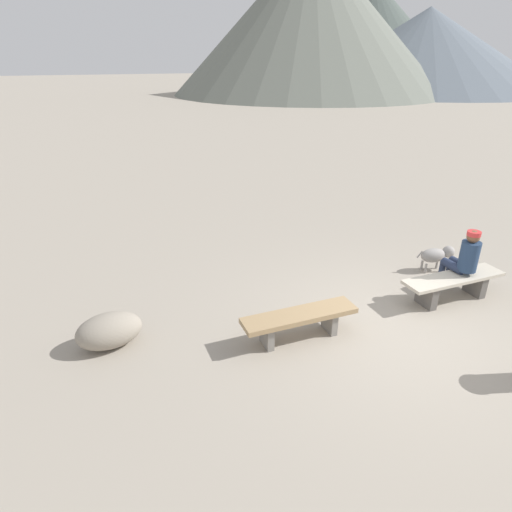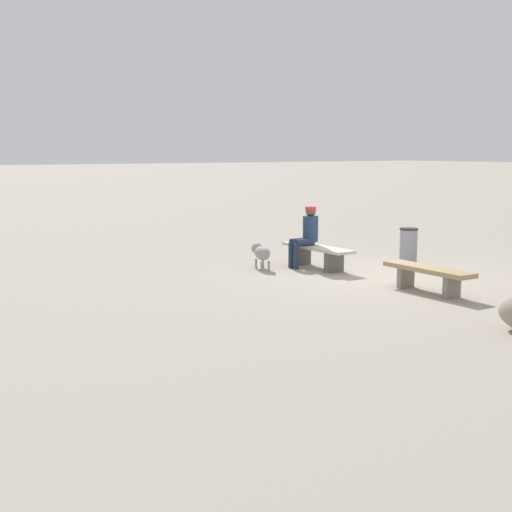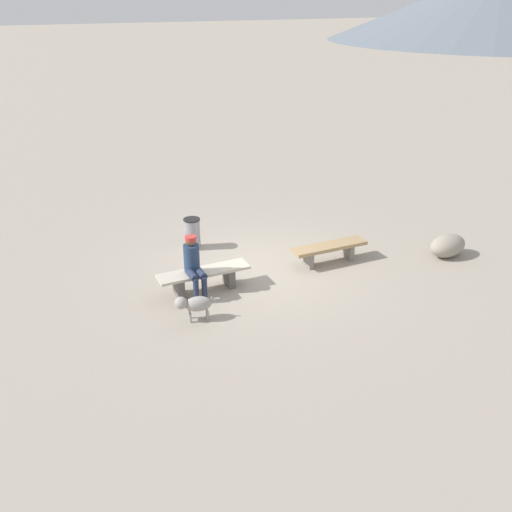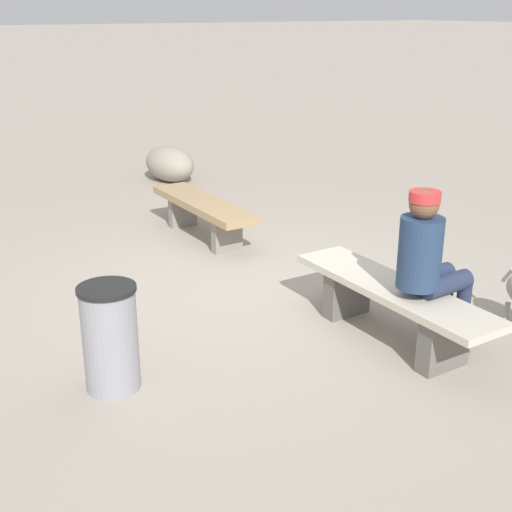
{
  "view_description": "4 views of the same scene",
  "coord_description": "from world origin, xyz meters",
  "px_view_note": "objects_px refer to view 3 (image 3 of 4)",
  "views": [
    {
      "loc": [
        -4.18,
        -4.52,
        3.89
      ],
      "look_at": [
        -1.59,
        2.14,
        0.61
      ],
      "focal_mm": 30.83,
      "sensor_mm": 36.0,
      "label": 1
    },
    {
      "loc": [
        -9.9,
        9.11,
        2.39
      ],
      "look_at": [
        1.31,
        1.99,
        0.38
      ],
      "focal_mm": 49.51,
      "sensor_mm": 36.0,
      "label": 2
    },
    {
      "loc": [
        4.6,
        10.09,
        5.53
      ],
      "look_at": [
        0.31,
        0.63,
        0.64
      ],
      "focal_mm": 39.59,
      "sensor_mm": 36.0,
      "label": 3
    },
    {
      "loc": [
        4.89,
        -2.94,
        2.44
      ],
      "look_at": [
        0.11,
        0.03,
        0.38
      ],
      "focal_mm": 47.8,
      "sensor_mm": 36.0,
      "label": 4
    }
  ],
  "objects_px": {
    "trash_bin": "(192,233)",
    "boulder": "(448,246)",
    "bench_left": "(329,249)",
    "bench_right": "(204,276)",
    "seated_person": "(193,263)",
    "dog": "(194,304)"
  },
  "relations": [
    {
      "from": "trash_bin",
      "to": "boulder",
      "type": "bearing_deg",
      "value": 151.24
    },
    {
      "from": "seated_person",
      "to": "boulder",
      "type": "relative_size",
      "value": 1.33
    },
    {
      "from": "bench_left",
      "to": "bench_right",
      "type": "bearing_deg",
      "value": 1.13
    },
    {
      "from": "bench_left",
      "to": "trash_bin",
      "type": "height_order",
      "value": "trash_bin"
    },
    {
      "from": "bench_right",
      "to": "dog",
      "type": "height_order",
      "value": "dog"
    },
    {
      "from": "seated_person",
      "to": "dog",
      "type": "xyz_separation_m",
      "value": [
        0.31,
        0.91,
        -0.38
      ]
    },
    {
      "from": "bench_left",
      "to": "boulder",
      "type": "relative_size",
      "value": 1.87
    },
    {
      "from": "dog",
      "to": "seated_person",
      "type": "bearing_deg",
      "value": -97.07
    },
    {
      "from": "seated_person",
      "to": "boulder",
      "type": "height_order",
      "value": "seated_person"
    },
    {
      "from": "bench_left",
      "to": "boulder",
      "type": "bearing_deg",
      "value": 162.38
    },
    {
      "from": "bench_right",
      "to": "seated_person",
      "type": "relative_size",
      "value": 1.5
    },
    {
      "from": "bench_left",
      "to": "bench_right",
      "type": "height_order",
      "value": "bench_right"
    },
    {
      "from": "seated_person",
      "to": "trash_bin",
      "type": "relative_size",
      "value": 1.69
    },
    {
      "from": "bench_right",
      "to": "trash_bin",
      "type": "bearing_deg",
      "value": -102.67
    },
    {
      "from": "bench_left",
      "to": "seated_person",
      "type": "bearing_deg",
      "value": 2.8
    },
    {
      "from": "trash_bin",
      "to": "dog",
      "type": "bearing_deg",
      "value": 72.03
    },
    {
      "from": "seated_person",
      "to": "trash_bin",
      "type": "height_order",
      "value": "seated_person"
    },
    {
      "from": "seated_person",
      "to": "bench_right",
      "type": "bearing_deg",
      "value": -158.4
    },
    {
      "from": "bench_right",
      "to": "trash_bin",
      "type": "height_order",
      "value": "trash_bin"
    },
    {
      "from": "seated_person",
      "to": "bench_left",
      "type": "bearing_deg",
      "value": -178.12
    },
    {
      "from": "bench_right",
      "to": "dog",
      "type": "xyz_separation_m",
      "value": [
        0.55,
        1.01,
        0.02
      ]
    },
    {
      "from": "bench_right",
      "to": "seated_person",
      "type": "bearing_deg",
      "value": 22.52
    }
  ]
}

